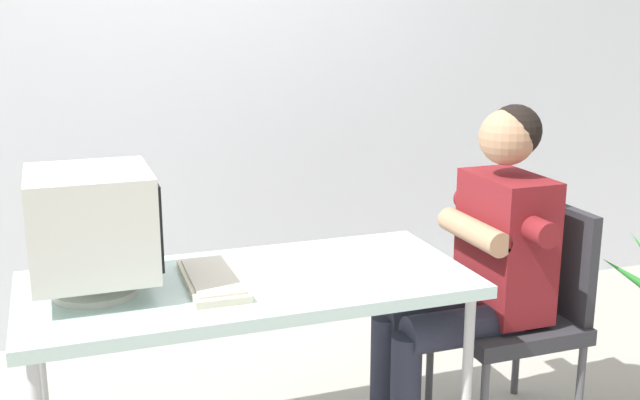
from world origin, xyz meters
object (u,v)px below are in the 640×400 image
Objects in this scene: crt_monitor at (93,225)px; keyboard at (212,280)px; office_chair at (522,305)px; person_seated at (478,263)px; desk at (249,293)px.

keyboard is (0.36, -0.04, -0.21)m from crt_monitor.
crt_monitor is 0.94× the size of keyboard.
person_seated is at bearing 180.00° from office_chair.
desk is at bearing 178.23° from person_seated.
crt_monitor is at bearing 176.42° from desk.
desk is 0.56m from crt_monitor.
person_seated is at bearing -1.16° from keyboard.
desk is 1.08m from office_chair.
keyboard is (-0.12, -0.01, 0.06)m from desk.
office_chair is (1.19, -0.02, -0.24)m from keyboard.
office_chair reaches higher than keyboard.
desk is 0.14m from keyboard.
office_chair is at bearing -0.00° from person_seated.
office_chair is 0.70× the size of person_seated.
desk is 3.75× the size of crt_monitor.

